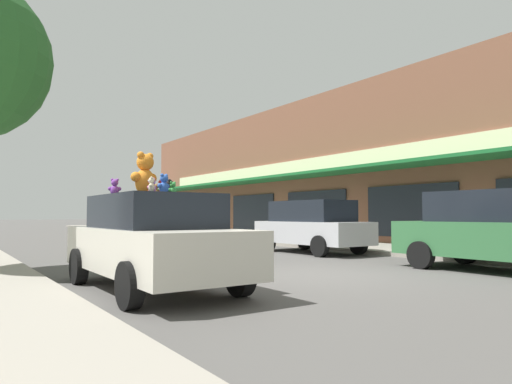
# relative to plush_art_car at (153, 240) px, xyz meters

# --- Properties ---
(ground_plane) EXTENTS (260.00, 260.00, 0.00)m
(ground_plane) POSITION_rel_plush_art_car_xyz_m (3.46, -0.03, -0.83)
(ground_plane) COLOR #514F4C
(sidewalk_far) EXTENTS (3.52, 90.00, 0.12)m
(sidewalk_far) POSITION_rel_plush_art_car_xyz_m (10.02, -0.03, -0.76)
(sidewalk_far) COLOR gray
(sidewalk_far) RESTS_ON ground_plane
(storefront_row) EXTENTS (16.11, 37.29, 7.04)m
(storefront_row) POSITION_rel_plush_art_car_xyz_m (18.92, 8.97, 2.69)
(storefront_row) COLOR brown
(storefront_row) RESTS_ON ground_plane
(plush_art_car) EXTENTS (1.94, 4.40, 1.58)m
(plush_art_car) POSITION_rel_plush_art_car_xyz_m (0.00, 0.00, 0.00)
(plush_art_car) COLOR beige
(plush_art_car) RESTS_ON ground_plane
(teddy_bear_giant) EXTENTS (0.57, 0.42, 0.76)m
(teddy_bear_giant) POSITION_rel_plush_art_car_xyz_m (-0.04, 0.29, 1.12)
(teddy_bear_giant) COLOR orange
(teddy_bear_giant) RESTS_ON plush_art_car
(teddy_bear_blue) EXTENTS (0.26, 0.19, 0.35)m
(teddy_bear_blue) POSITION_rel_plush_art_car_xyz_m (0.07, -0.27, 0.92)
(teddy_bear_blue) COLOR blue
(teddy_bear_blue) RESTS_ON plush_art_car
(teddy_bear_brown) EXTENTS (0.17, 0.15, 0.24)m
(teddy_bear_brown) POSITION_rel_plush_art_car_xyz_m (0.29, 0.61, 0.87)
(teddy_bear_brown) COLOR olive
(teddy_bear_brown) RESTS_ON plush_art_car
(teddy_bear_pink) EXTENTS (0.21, 0.17, 0.28)m
(teddy_bear_pink) POSITION_rel_plush_art_car_xyz_m (-0.08, -0.13, 0.89)
(teddy_bear_pink) COLOR pink
(teddy_bear_pink) RESTS_ON plush_art_car
(teddy_bear_red) EXTENTS (0.18, 0.25, 0.33)m
(teddy_bear_red) POSITION_rel_plush_art_car_xyz_m (0.25, 0.21, 0.91)
(teddy_bear_red) COLOR red
(teddy_bear_red) RESTS_ON plush_art_car
(teddy_bear_purple) EXTENTS (0.24, 0.17, 0.32)m
(teddy_bear_purple) POSITION_rel_plush_art_car_xyz_m (-0.40, 0.83, 0.91)
(teddy_bear_purple) COLOR purple
(teddy_bear_purple) RESTS_ON plush_art_car
(teddy_bear_black) EXTENTS (0.20, 0.24, 0.33)m
(teddy_bear_black) POSITION_rel_plush_art_car_xyz_m (0.52, 0.51, 0.91)
(teddy_bear_black) COLOR black
(teddy_bear_black) RESTS_ON plush_art_car
(teddy_bear_green) EXTENTS (0.21, 0.14, 0.27)m
(teddy_bear_green) POSITION_rel_plush_art_car_xyz_m (0.51, 0.36, 0.89)
(teddy_bear_green) COLOR green
(teddy_bear_green) RESTS_ON plush_art_car
(teddy_bear_cream) EXTENTS (0.13, 0.17, 0.23)m
(teddy_bear_cream) POSITION_rel_plush_art_car_xyz_m (-0.40, -0.91, 0.87)
(teddy_bear_cream) COLOR beige
(teddy_bear_cream) RESTS_ON plush_art_car
(parked_car_far_left) EXTENTS (2.03, 4.28, 1.78)m
(parked_car_far_left) POSITION_rel_plush_art_car_xyz_m (7.16, -2.05, 0.10)
(parked_car_far_left) COLOR #336B3D
(parked_car_far_left) RESTS_ON ground_plane
(parked_car_far_center) EXTENTS (1.85, 4.18, 1.72)m
(parked_car_far_center) POSITION_rel_plush_art_car_xyz_m (7.16, 4.09, 0.08)
(parked_car_far_center) COLOR #B7B7BC
(parked_car_far_center) RESTS_ON ground_plane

